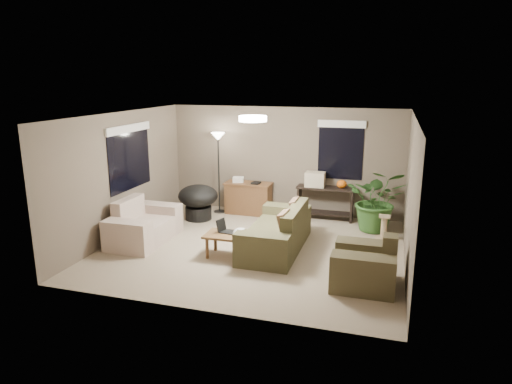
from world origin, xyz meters
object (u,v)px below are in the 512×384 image
(console_table, at_px, (325,201))
(papasan_chair, at_px, (198,199))
(main_sofa, at_px, (278,234))
(armchair, at_px, (365,267))
(desk, at_px, (248,198))
(cat_scratching_post, at_px, (384,229))
(loveseat, at_px, (143,226))
(houseplant, at_px, (377,207))
(floor_lamp, at_px, (218,146))
(coffee_table, at_px, (233,238))

(console_table, xyz_separation_m, papasan_chair, (-2.76, -0.84, 0.03))
(main_sofa, xyz_separation_m, papasan_chair, (-2.19, 1.29, 0.17))
(main_sofa, bearing_deg, armchair, -33.59)
(desk, relative_size, cat_scratching_post, 2.20)
(loveseat, height_order, console_table, loveseat)
(papasan_chair, bearing_deg, console_table, 16.86)
(loveseat, height_order, houseplant, houseplant)
(loveseat, xyz_separation_m, floor_lamp, (0.71, 2.31, 1.30))
(main_sofa, relative_size, armchair, 2.20)
(houseplant, bearing_deg, cat_scratching_post, -72.49)
(loveseat, height_order, armchair, same)
(armchair, height_order, desk, armchair)
(armchair, height_order, floor_lamp, floor_lamp)
(houseplant, bearing_deg, papasan_chair, -175.03)
(main_sofa, distance_m, armchair, 2.00)
(console_table, height_order, cat_scratching_post, console_table)
(floor_lamp, bearing_deg, papasan_chair, -110.09)
(loveseat, distance_m, cat_scratching_post, 4.78)
(main_sofa, xyz_separation_m, loveseat, (-2.66, -0.34, 0.00))
(papasan_chair, relative_size, floor_lamp, 0.54)
(desk, height_order, console_table, same)
(loveseat, bearing_deg, coffee_table, -7.84)
(console_table, distance_m, cat_scratching_post, 1.70)
(cat_scratching_post, bearing_deg, houseplant, 107.51)
(main_sofa, xyz_separation_m, floor_lamp, (-1.95, 1.97, 1.30))
(console_table, bearing_deg, papasan_chair, -163.14)
(cat_scratching_post, bearing_deg, desk, 163.04)
(desk, bearing_deg, loveseat, -120.78)
(armchair, relative_size, console_table, 0.77)
(console_table, bearing_deg, desk, -177.38)
(coffee_table, xyz_separation_m, cat_scratching_post, (2.58, 1.71, -0.14))
(main_sofa, distance_m, papasan_chair, 2.55)
(floor_lamp, xyz_separation_m, cat_scratching_post, (3.84, -0.87, -1.38))
(floor_lamp, bearing_deg, main_sofa, -45.30)
(cat_scratching_post, bearing_deg, loveseat, -162.51)
(desk, distance_m, houseplant, 2.99)
(coffee_table, bearing_deg, houseplant, 43.04)
(main_sofa, height_order, desk, main_sofa)
(loveseat, distance_m, armchair, 4.39)
(loveseat, relative_size, houseplant, 1.19)
(main_sofa, height_order, floor_lamp, floor_lamp)
(coffee_table, xyz_separation_m, console_table, (1.25, 2.74, 0.08))
(armchair, distance_m, console_table, 3.42)
(console_table, xyz_separation_m, floor_lamp, (-2.52, -0.16, 1.16))
(loveseat, xyz_separation_m, papasan_chair, (0.47, 1.63, 0.17))
(coffee_table, height_order, floor_lamp, floor_lamp)
(armchair, height_order, console_table, armchair)
(armchair, xyz_separation_m, cat_scratching_post, (0.23, 2.20, -0.08))
(armchair, bearing_deg, cat_scratching_post, 84.13)
(console_table, relative_size, houseplant, 0.97)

